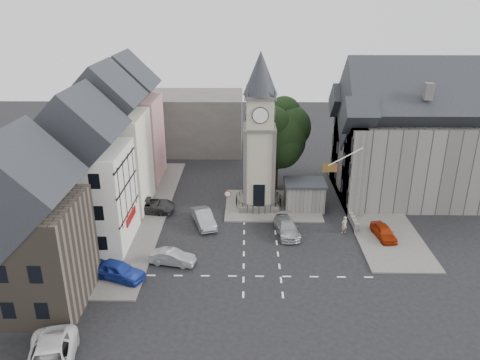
{
  "coord_description": "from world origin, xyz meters",
  "views": [
    {
      "loc": [
        -1.3,
        -37.7,
        21.26
      ],
      "look_at": [
        -1.94,
        5.0,
        4.19
      ],
      "focal_mm": 35.0,
      "sensor_mm": 36.0,
      "label": 1
    }
  ],
  "objects_px": {
    "stone_shelter": "(304,195)",
    "car_east_red": "(384,232)",
    "car_west_blue": "(118,271)",
    "pedestrian": "(344,225)",
    "clock_tower": "(260,133)"
  },
  "relations": [
    {
      "from": "car_east_red",
      "to": "pedestrian",
      "type": "bearing_deg",
      "value": 156.96
    },
    {
      "from": "stone_shelter",
      "to": "car_west_blue",
      "type": "relative_size",
      "value": 0.96
    },
    {
      "from": "stone_shelter",
      "to": "car_east_red",
      "type": "xyz_separation_m",
      "value": [
        6.7,
        -6.43,
        -0.92
      ]
    },
    {
      "from": "clock_tower",
      "to": "car_west_blue",
      "type": "relative_size",
      "value": 3.63
    },
    {
      "from": "car_west_blue",
      "to": "pedestrian",
      "type": "bearing_deg",
      "value": -46.98
    },
    {
      "from": "stone_shelter",
      "to": "car_west_blue",
      "type": "xyz_separation_m",
      "value": [
        -16.3,
        -13.5,
        -0.78
      ]
    },
    {
      "from": "stone_shelter",
      "to": "pedestrian",
      "type": "relative_size",
      "value": 2.47
    },
    {
      "from": "clock_tower",
      "to": "pedestrian",
      "type": "distance_m",
      "value": 12.35
    },
    {
      "from": "stone_shelter",
      "to": "pedestrian",
      "type": "xyz_separation_m",
      "value": [
        3.2,
        -5.5,
        -0.68
      ]
    },
    {
      "from": "clock_tower",
      "to": "car_east_red",
      "type": "height_order",
      "value": "clock_tower"
    },
    {
      "from": "car_west_blue",
      "to": "car_east_red",
      "type": "bearing_deg",
      "value": -52.2
    },
    {
      "from": "pedestrian",
      "to": "stone_shelter",
      "type": "bearing_deg",
      "value": -86.75
    },
    {
      "from": "car_east_red",
      "to": "pedestrian",
      "type": "height_order",
      "value": "pedestrian"
    },
    {
      "from": "stone_shelter",
      "to": "pedestrian",
      "type": "bearing_deg",
      "value": -59.81
    },
    {
      "from": "stone_shelter",
      "to": "car_east_red",
      "type": "relative_size",
      "value": 1.16
    }
  ]
}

